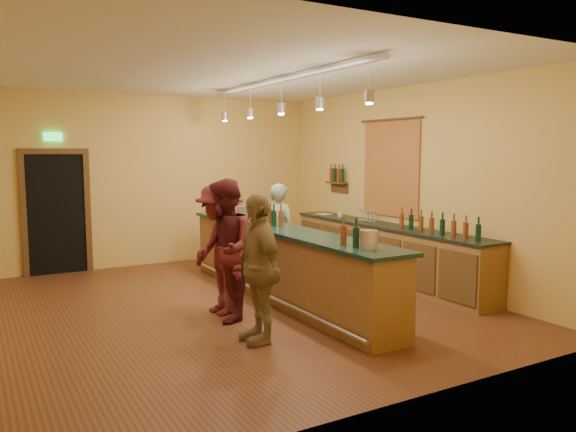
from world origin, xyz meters
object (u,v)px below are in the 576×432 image
customer_c (220,249)px  bar_stool (281,232)px  customer_b (258,268)px  back_counter (385,252)px  customer_a (225,250)px  tasting_bar (282,258)px  bartender (280,232)px

customer_c → bar_stool: bearing=130.9°
customer_b → customer_c: bearing=-178.9°
customer_c → bar_stool: 3.35m
back_counter → customer_c: 3.20m
customer_a → customer_b: (-0.00, -0.95, -0.06)m
customer_b → customer_c: customer_c is taller
tasting_bar → customer_a: size_ratio=2.82×
customer_b → bartender: bearing=150.5°
customer_a → bartender: bearing=150.6°
tasting_bar → bar_stool: bearing=61.2°
tasting_bar → bar_stool: tasting_bar is taller
bartender → bar_stool: bartender is taller
back_counter → customer_b: bearing=-152.5°
bartender → bar_stool: 1.34m
back_counter → customer_b: size_ratio=2.70×
customer_b → customer_c: 1.25m
back_counter → tasting_bar: 2.10m
customer_b → customer_c: size_ratio=0.97×
customer_a → customer_c: size_ratio=1.04×
customer_a → bar_stool: size_ratio=2.32×
customer_b → bar_stool: bearing=151.7°
tasting_bar → bartender: (0.55, 1.05, 0.21)m
bartender → bar_stool: bearing=-50.9°
customer_b → customer_c: (0.06, 1.25, 0.02)m
bartender → customer_a: customer_a is taller
back_counter → bar_stool: bearing=113.4°
back_counter → tasting_bar: size_ratio=0.89×
tasting_bar → customer_b: (-1.13, -1.49, 0.24)m
tasting_bar → customer_b: size_ratio=3.02×
bartender → bar_stool: size_ratio=2.09×
back_counter → bar_stool: size_ratio=5.84×
bar_stool → tasting_bar: bearing=-118.8°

